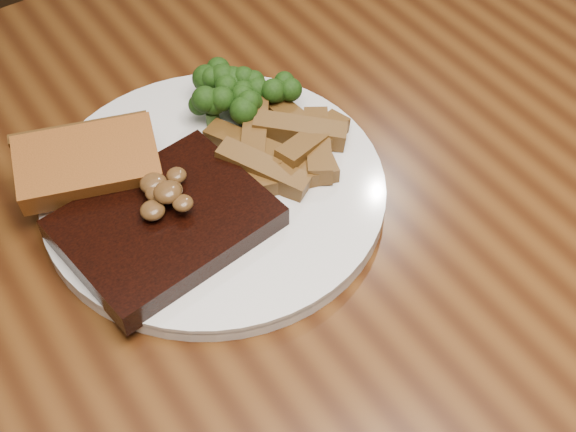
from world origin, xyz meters
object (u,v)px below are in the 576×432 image
steak (165,224)px  plate (214,192)px  dining_table (269,297)px  potato_wedges (283,140)px  garlic_bread (92,179)px

steak → plate: bearing=14.3°
plate → steak: 0.07m
dining_table → plate: size_ratio=5.20×
plate → steak: size_ratio=1.85×
plate → potato_wedges: 0.08m
dining_table → plate: 0.12m
dining_table → garlic_bread: bearing=130.1°
plate → garlic_bread: garlic_bread is taller
plate → steak: (-0.06, -0.02, 0.02)m
dining_table → plate: (-0.01, 0.07, 0.10)m
dining_table → plate: bearing=102.0°
dining_table → garlic_bread: size_ratio=13.31×
plate → dining_table: bearing=-78.0°
plate → steak: steak is taller
potato_wedges → steak: bearing=-168.0°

